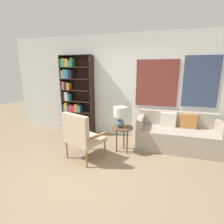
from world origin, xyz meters
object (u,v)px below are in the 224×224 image
Objects in this scene: armchair at (81,134)px; side_table at (123,130)px; bookshelf at (74,97)px; couch at (177,135)px; table_lamp at (120,115)px.

armchair reaches higher than side_table.
bookshelf is 2.21× the size of armchair.
couch is (1.89, 1.19, -0.24)m from armchair.
armchair is 2.17× the size of table_lamp.
table_lamp is at bearing 42.48° from armchair.
bookshelf is 3.79× the size of side_table.
bookshelf is at bearing 174.65° from couch.
bookshelf is at bearing 122.35° from armchair.
bookshelf is 4.80× the size of table_lamp.
armchair is 0.94m from table_lamp.
table_lamp is (-1.24, -0.59, 0.54)m from couch.
bookshelf is 1.80m from table_lamp.
bookshelf is 1.78m from armchair.
armchair is (0.92, -1.45, -0.49)m from bookshelf.
armchair is at bearing -137.52° from table_lamp.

